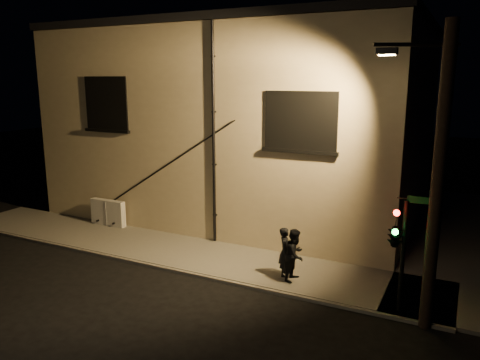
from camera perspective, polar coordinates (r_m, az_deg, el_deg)
The scene contains 8 objects.
ground at distance 15.50m, azimuth -2.59°, elevation -12.16°, with size 90.00×90.00×0.00m, color black.
sidewalk at distance 18.75m, azimuth 7.31°, elevation -7.63°, with size 21.00×16.00×0.12m.
building at distance 23.59m, azimuth 1.57°, elevation 7.38°, with size 16.20×12.23×8.80m.
utility_cabinet at distance 21.27m, azimuth -15.78°, elevation -3.83°, with size 1.71×0.29×1.13m, color silver.
pedestrian_a at distance 15.36m, azimuth 5.51°, elevation -8.69°, with size 0.59×0.39×1.62m, color black.
pedestrian_b at distance 15.05m, azimuth 6.73°, elevation -9.03°, with size 0.82×0.64×1.68m, color black.
traffic_signal at distance 13.25m, azimuth 18.47°, elevation -6.34°, with size 1.20×1.92×3.28m.
streetlamp_pole at distance 12.52m, azimuth 22.70°, elevation 0.63°, with size 2.06×1.40×7.77m.
Camera 1 is at (6.90, -12.32, 6.40)m, focal length 35.00 mm.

